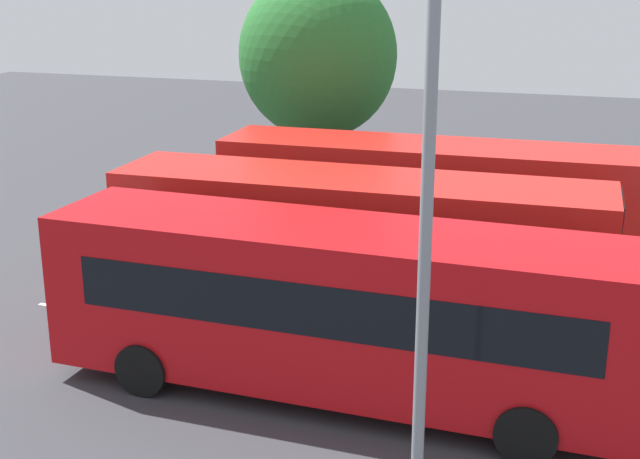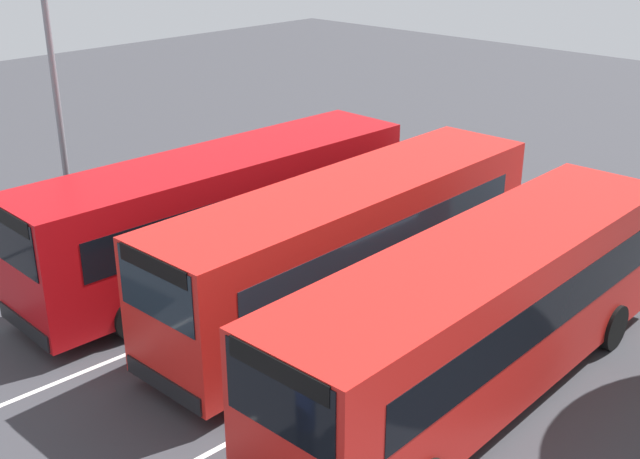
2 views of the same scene
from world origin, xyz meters
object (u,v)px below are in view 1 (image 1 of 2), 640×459
Objects in this scene: depot_tree at (317,56)px; bus_center_left at (358,241)px; street_lamp at (424,200)px; bus_far_left at (343,306)px; bus_center_right at (429,199)px.

bus_center_left is at bearing -66.88° from depot_tree.
bus_center_left is 8.04m from street_lamp.
bus_far_left is 13.39m from depot_tree.
street_lamp is at bearing -69.92° from bus_center_left.
bus_center_right is at bearing 77.80° from bus_center_left.
depot_tree reaches higher than bus_far_left.
bus_far_left is 1.00× the size of bus_center_left.
depot_tree is at bearing 132.44° from bus_center_right.
depot_tree is (-6.39, 15.66, 0.05)m from street_lamp.
bus_center_left is at bearing -102.20° from bus_center_right.
bus_center_right is at bearing -46.59° from depot_tree.
bus_center_right is (0.07, 7.55, 0.00)m from bus_far_left.
depot_tree reaches higher than bus_center_right.
street_lamp is at bearing -57.86° from bus_far_left.
bus_far_left and bus_center_right have the same top height.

